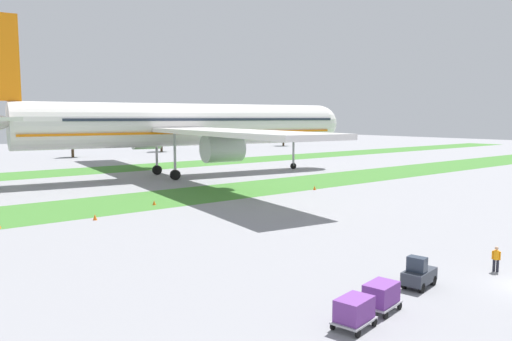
% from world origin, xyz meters
% --- Properties ---
extents(grass_strip_near, '(320.00, 13.39, 0.01)m').
position_xyz_m(grass_strip_near, '(0.00, 44.59, 0.00)').
color(grass_strip_near, '#3D752D').
rests_on(grass_strip_near, ground).
extents(grass_strip_far, '(320.00, 13.39, 0.01)m').
position_xyz_m(grass_strip_far, '(0.00, 83.36, 0.00)').
color(grass_strip_far, '#3D752D').
rests_on(grass_strip_far, ground).
extents(airliner, '(68.90, 85.22, 25.38)m').
position_xyz_m(airliner, '(12.40, 64.26, 9.10)').
color(airliner, silver).
rests_on(airliner, ground).
extents(baggage_tug, '(2.80, 1.76, 1.97)m').
position_xyz_m(baggage_tug, '(-5.21, 4.46, 0.81)').
color(baggage_tug, '#2D333D').
rests_on(baggage_tug, ground).
extents(cargo_dolly_lead, '(2.44, 1.88, 1.55)m').
position_xyz_m(cargo_dolly_lead, '(-10.15, 3.52, 0.92)').
color(cargo_dolly_lead, '#A3A3A8').
rests_on(cargo_dolly_lead, ground).
extents(cargo_dolly_second, '(2.44, 1.88, 1.55)m').
position_xyz_m(cargo_dolly_second, '(-13.00, 2.98, 0.92)').
color(cargo_dolly_second, '#A3A3A8').
rests_on(cargo_dolly_second, ground).
extents(ground_crew_marshaller, '(0.36, 0.53, 1.74)m').
position_xyz_m(ground_crew_marshaller, '(1.58, 2.97, 0.95)').
color(ground_crew_marshaller, black).
rests_on(ground_crew_marshaller, ground).
extents(taxiway_marker_0, '(0.44, 0.44, 0.60)m').
position_xyz_m(taxiway_marker_0, '(-13.28, 36.64, 0.30)').
color(taxiway_marker_0, orange).
rests_on(taxiway_marker_0, ground).
extents(taxiway_marker_1, '(0.44, 0.44, 0.60)m').
position_xyz_m(taxiway_marker_1, '(19.27, 37.62, 0.30)').
color(taxiway_marker_1, orange).
rests_on(taxiway_marker_1, ground).
extents(taxiway_marker_3, '(0.44, 0.44, 0.55)m').
position_xyz_m(taxiway_marker_3, '(-4.49, 40.83, 0.27)').
color(taxiway_marker_3, orange).
rests_on(taxiway_marker_3, ground).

